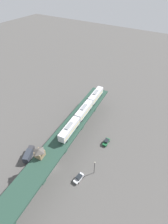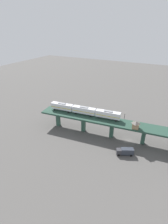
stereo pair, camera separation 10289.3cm
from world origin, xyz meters
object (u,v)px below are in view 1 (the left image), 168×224
at_px(street_lamp, 94,167).
at_px(street_car_green, 106,142).
at_px(subway_train, 84,110).
at_px(delivery_truck, 29,154).
at_px(street_car_white, 79,178).
at_px(signal_hut, 39,153).

bearing_deg(street_lamp, street_car_green, -80.57).
xyz_separation_m(subway_train, delivery_truck, (10.25, 25.06, -9.63)).
height_order(street_car_green, delivery_truck, delivery_truck).
height_order(subway_train, street_car_white, subway_train).
distance_m(street_car_white, street_lamp, 6.91).
relative_size(subway_train, signal_hut, 10.63).
bearing_deg(signal_hut, street_car_white, -163.77).
distance_m(subway_train, street_car_white, 27.59).
height_order(street_car_white, delivery_truck, delivery_truck).
xyz_separation_m(street_car_green, delivery_truck, (23.03, 22.73, 0.82)).
xyz_separation_m(subway_train, signal_hut, (1.32, 26.44, -0.74)).
bearing_deg(street_lamp, street_car_white, 56.45).
relative_size(signal_hut, street_car_white, 0.77).
relative_size(street_car_white, delivery_truck, 0.61).
bearing_deg(street_car_white, delivery_truck, 6.38).
bearing_deg(delivery_truck, street_car_white, -173.62).
relative_size(signal_hut, street_car_green, 0.79).
distance_m(subway_train, street_lamp, 24.33).
bearing_deg(subway_train, street_lamp, 131.18).
distance_m(street_car_green, street_lamp, 15.67).
relative_size(subway_train, delivery_truck, 4.98).
relative_size(street_car_white, street_car_green, 1.03).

